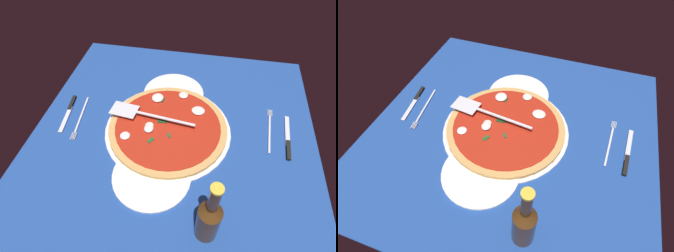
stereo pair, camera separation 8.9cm
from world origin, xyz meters
The scene contains 10 objects.
ground_plane centered at (0.00, 0.00, -0.40)cm, with size 93.53×93.53×0.80cm, color navy.
checker_pattern centered at (0.00, 0.00, 0.05)cm, with size 93.53×93.53×0.10cm.
pizza_pan centered at (0.29, 2.05, 0.53)cm, with size 42.22×42.22×0.85cm, color silver.
dinner_plate_left centered at (-18.58, 3.46, 0.60)cm, with size 23.28×23.28×1.00cm, color white.
dinner_plate_right centered at (18.31, 3.20, 0.60)cm, with size 22.81×22.81×1.00cm, color white.
pizza centered at (0.48, 2.14, 1.74)cm, with size 39.63×39.63×2.90cm.
pizza_server centered at (2.12, 9.88, 4.19)cm, with size 7.40×29.81×1.00cm.
place_setting_near centered at (3.80, -34.72, 0.45)cm, with size 21.98×14.36×1.40cm.
place_setting_far centered at (1.08, 36.10, 0.46)cm, with size 20.91×13.28×1.40cm.
beer_bottle centered at (-31.93, -13.53, 8.61)cm, with size 5.73×5.73×23.12cm.
Camera 1 is at (-57.84, -8.70, 69.24)cm, focal length 28.52 mm.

